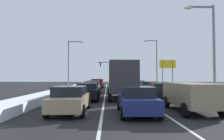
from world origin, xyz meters
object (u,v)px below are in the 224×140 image
(roadside_sign_right, at_px, (168,67))
(street_lamp_left_mid, at_px, (71,60))
(street_lamp_right_mid, at_px, (155,59))
(sedan_gray_right_lane_third, at_px, (148,88))
(sedan_black_left_lane_second, at_px, (88,91))
(sedan_green_right_lane_fourth, at_px, (138,85))
(sedan_white_center_lane_fifth, at_px, (115,84))
(box_truck_center_lane_second, at_px, (122,78))
(sedan_charcoal_center_lane_fourth, at_px, (116,85))
(suv_maroon_right_lane_fifth, at_px, (133,83))
(sedan_navy_center_lane_nearest, at_px, (137,100))
(street_lamp_right_near, at_px, (210,43))
(traffic_light_gantry, at_px, (124,67))
(sedan_black_right_lane_second, at_px, (160,91))
(sedan_gray_left_lane_third, at_px, (92,88))
(suv_tan_right_lane_nearest, at_px, (191,94))
(suv_maroon_left_lane_fifth, at_px, (98,83))
(sedan_green_left_lane_fourth, at_px, (93,85))
(suv_red_center_lane_third, at_px, (118,85))
(sedan_tan_left_lane_nearest, at_px, (70,99))

(roadside_sign_right, bearing_deg, street_lamp_left_mid, -156.92)
(street_lamp_right_mid, bearing_deg, sedan_gray_right_lane_third, -106.38)
(sedan_black_left_lane_second, bearing_deg, sedan_green_right_lane_fourth, 64.27)
(sedan_green_right_lane_fourth, distance_m, sedan_white_center_lane_fifth, 9.72)
(box_truck_center_lane_second, distance_m, sedan_charcoal_center_lane_fourth, 14.96)
(suv_maroon_right_lane_fifth, bearing_deg, sedan_navy_center_lane_nearest, -96.33)
(sedan_black_left_lane_second, bearing_deg, box_truck_center_lane_second, 18.39)
(sedan_white_center_lane_fifth, xyz_separation_m, roadside_sign_right, (10.54, 0.42, 3.25))
(sedan_gray_right_lane_third, height_order, sedan_white_center_lane_fifth, same)
(sedan_black_left_lane_second, distance_m, roadside_sign_right, 26.74)
(sedan_charcoal_center_lane_fourth, relative_size, street_lamp_right_mid, 0.51)
(suv_maroon_right_lane_fifth, distance_m, street_lamp_right_mid, 5.82)
(sedan_navy_center_lane_nearest, height_order, street_lamp_right_mid, street_lamp_right_mid)
(box_truck_center_lane_second, height_order, street_lamp_right_near, street_lamp_right_near)
(suv_maroon_right_lane_fifth, bearing_deg, traffic_light_gantry, 91.50)
(sedan_black_right_lane_second, relative_size, sedan_gray_left_lane_third, 1.00)
(suv_tan_right_lane_nearest, bearing_deg, suv_maroon_right_lane_fifth, 90.53)
(sedan_green_right_lane_fourth, relative_size, street_lamp_right_near, 0.55)
(sedan_black_right_lane_second, xyz_separation_m, suv_maroon_right_lane_fifth, (0.00, 20.32, 0.25))
(sedan_gray_right_lane_third, distance_m, sedan_charcoal_center_lane_fourth, 10.19)
(sedan_gray_right_lane_third, distance_m, suv_maroon_left_lane_fifth, 15.40)
(sedan_gray_left_lane_third, height_order, suv_maroon_left_lane_fifth, suv_maroon_left_lane_fifth)
(sedan_green_left_lane_fourth, bearing_deg, sedan_black_left_lane_second, -88.12)
(suv_tan_right_lane_nearest, distance_m, roadside_sign_right, 29.97)
(suv_red_center_lane_third, relative_size, sedan_white_center_lane_fifth, 1.09)
(sedan_black_left_lane_second, bearing_deg, sedan_gray_left_lane_third, 91.24)
(suv_maroon_right_lane_fifth, height_order, street_lamp_left_mid, street_lamp_left_mid)
(sedan_charcoal_center_lane_fourth, distance_m, suv_maroon_left_lane_fifth, 5.38)
(sedan_green_right_lane_fourth, height_order, sedan_navy_center_lane_nearest, same)
(sedan_gray_right_lane_third, bearing_deg, roadside_sign_right, 66.66)
(suv_tan_right_lane_nearest, distance_m, street_lamp_right_mid, 25.95)
(sedan_navy_center_lane_nearest, relative_size, sedan_white_center_lane_fifth, 1.00)
(sedan_charcoal_center_lane_fourth, relative_size, sedan_green_left_lane_fourth, 1.00)
(sedan_gray_right_lane_third, bearing_deg, sedan_black_left_lane_second, -135.75)
(sedan_charcoal_center_lane_fourth, bearing_deg, roadside_sign_right, 33.08)
(suv_maroon_right_lane_fifth, distance_m, box_truck_center_lane_second, 19.49)
(box_truck_center_lane_second, bearing_deg, sedan_gray_left_lane_third, 119.52)
(sedan_gray_right_lane_third, xyz_separation_m, roadside_sign_right, (7.10, 16.45, 3.25))
(sedan_black_left_lane_second, relative_size, suv_maroon_left_lane_fifth, 0.92)
(sedan_black_right_lane_second, bearing_deg, sedan_white_center_lane_fifth, 98.36)
(sedan_black_right_lane_second, height_order, sedan_green_left_lane_fourth, same)
(sedan_gray_right_lane_third, height_order, roadside_sign_right, roadside_sign_right)
(sedan_charcoal_center_lane_fourth, height_order, sedan_tan_left_lane_nearest, same)
(sedan_green_right_lane_fourth, height_order, traffic_light_gantry, traffic_light_gantry)
(street_lamp_left_mid, bearing_deg, sedan_gray_right_lane_third, -39.64)
(sedan_black_right_lane_second, bearing_deg, suv_maroon_right_lane_fifth, 89.99)
(box_truck_center_lane_second, relative_size, suv_maroon_left_lane_fifth, 1.47)
(suv_tan_right_lane_nearest, bearing_deg, traffic_light_gantry, 90.91)
(roadside_sign_right, bearing_deg, sedan_gray_right_lane_third, -113.34)
(sedan_charcoal_center_lane_fourth, relative_size, sedan_white_center_lane_fifth, 1.00)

